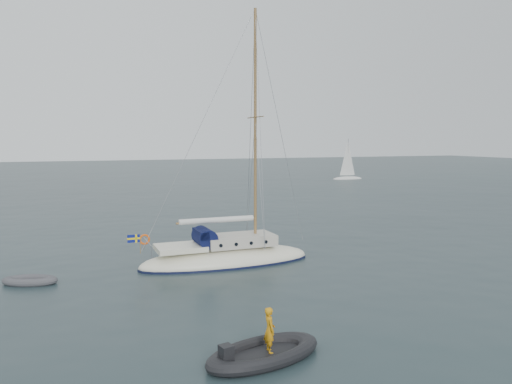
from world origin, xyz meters
name	(u,v)px	position (x,y,z in m)	size (l,w,h in m)	color
ground	(249,271)	(0.00, 0.00, 0.00)	(300.00, 300.00, 0.00)	black
sailboat	(226,244)	(-0.63, 2.08, 1.15)	(10.67, 3.19, 15.21)	#ECE6C8
dinghy	(30,280)	(-11.03, 1.67, 0.17)	(2.74, 1.24, 0.39)	#46464A
rib	(264,352)	(-3.33, -10.47, 0.27)	(4.26, 1.94, 1.74)	black
distant_yacht_b	(348,161)	(38.16, 52.60, 3.29)	(5.82, 3.10, 7.71)	silver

